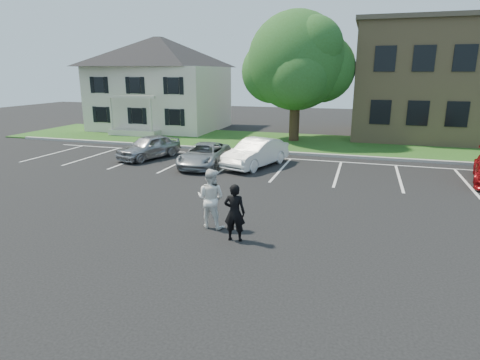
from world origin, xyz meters
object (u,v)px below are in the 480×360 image
Objects in this scene: man_black_suit at (235,213)px; car_white_sedan at (256,153)px; house at (160,84)px; car_silver_west at (149,147)px; car_silver_minivan at (204,155)px; tree at (298,63)px; man_white_shirt at (211,198)px.

man_black_suit is 0.40× the size of car_white_sedan.
house is 2.38× the size of car_white_sedan.
house is 13.05m from car_silver_west.
car_silver_minivan is (-4.50, 8.72, -0.27)m from man_black_suit.
tree reaches higher than man_black_suit.
tree is 9.71m from car_white_sedan.
car_silver_minivan is at bearing -53.95° from house.
house is 1.17× the size of tree.
car_silver_west is (-7.18, 8.77, -0.28)m from man_white_shirt.
house is 2.42× the size of car_silver_minivan.
car_silver_minivan is (-3.46, 7.94, -0.36)m from man_white_shirt.
man_black_suit is (13.49, -21.06, -2.97)m from house.
tree is 11.82m from car_silver_west.
car_silver_west is 0.90× the size of car_white_sedan.
car_white_sedan is (-0.86, 8.61, -0.24)m from man_white_shirt.
man_black_suit is at bearing -66.43° from car_silver_minivan.
tree is 4.63× the size of man_white_shirt.
house is at bearing -62.94° from man_black_suit.
car_white_sedan is at bearing -94.17° from tree.
car_white_sedan is at bearing -78.61° from man_white_shirt.
tree is 2.03× the size of car_white_sedan.
car_silver_west is at bearing -129.73° from tree.
man_black_suit is 0.40× the size of car_silver_minivan.
house is 2.63× the size of car_silver_west.
man_black_suit is 0.44× the size of car_silver_west.
car_white_sedan is (2.60, 0.67, 0.12)m from car_silver_minivan.
tree is at bearing 66.94° from car_silver_minivan.
car_white_sedan is (11.59, -11.67, -3.12)m from house.
man_white_shirt is 8.67m from car_silver_minivan.
man_white_shirt is (-1.04, 0.78, 0.09)m from man_black_suit.
tree reaches higher than car_silver_west.
house reaches higher than car_silver_west.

